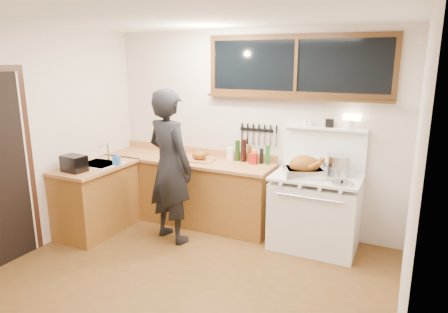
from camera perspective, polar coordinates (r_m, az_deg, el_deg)
The scene contains 19 objects.
ground_plane at distance 4.31m, azimuth -5.76°, elevation -17.62°, with size 4.00×3.50×0.02m, color #543516.
room_shell at distance 3.73m, azimuth -6.37°, elevation 4.74°, with size 4.10×3.60×2.65m.
counter_back at distance 5.62m, azimuth -5.19°, elevation -4.68°, with size 2.44×0.64×1.00m.
counter_left at distance 5.52m, azimuth -17.74°, elevation -5.67°, with size 0.64×1.09×0.90m.
sink_unit at distance 5.45m, azimuth -17.35°, elevation -1.56°, with size 0.50×0.45×0.37m.
vintage_stove at distance 4.95m, azimuth 12.94°, elevation -7.41°, with size 1.02×0.74×1.60m.
back_window at distance 5.03m, azimuth 10.19°, elevation 11.68°, with size 2.32×0.13×0.77m.
knife_strip at distance 5.27m, azimuth 4.84°, elevation 3.67°, with size 0.52×0.03×0.28m.
man at distance 4.92m, azimuth -7.74°, elevation -1.42°, with size 0.80×0.64×1.90m.
soap_bottle at distance 5.29m, azimuth -15.12°, elevation -0.29°, with size 0.10×0.10×0.18m.
toaster at distance 5.15m, azimuth -20.64°, elevation -0.94°, with size 0.30×0.22×0.20m.
cutting_board at distance 5.34m, azimuth -3.49°, elevation -0.07°, with size 0.40×0.31×0.14m.
roast_turkey at distance 4.71m, azimuth 11.44°, elevation -1.61°, with size 0.55×0.49×0.25m.
stockpot at distance 4.83m, azimuth 16.00°, elevation -1.26°, with size 0.31×0.31×0.24m.
saucepan at distance 5.05m, azimuth 14.23°, elevation -1.27°, with size 0.19×0.27×0.11m.
pot_lid at distance 4.55m, azimuth 16.48°, elevation -3.64°, with size 0.25×0.25×0.04m.
coffee_tin at distance 5.18m, azimuth 4.22°, elevation -0.31°, with size 0.10×0.09×0.14m.
pitcher at distance 5.33m, azimuth 0.86°, elevation 0.31°, with size 0.10×0.10×0.18m.
bottle_cluster at distance 5.26m, azimuth 3.73°, elevation 0.52°, with size 0.49×0.07×0.30m.
Camera 1 is at (1.95, -3.12, 2.23)m, focal length 32.00 mm.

